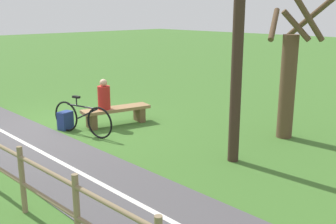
# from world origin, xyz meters

# --- Properties ---
(ground_plane) EXTENTS (80.00, 80.00, 0.00)m
(ground_plane) POSITION_xyz_m (0.00, 0.00, 0.00)
(ground_plane) COLOR #3D6B28
(paved_path) EXTENTS (2.08, 36.01, 0.02)m
(paved_path) POSITION_xyz_m (1.27, 4.00, 0.01)
(paved_path) COLOR #4C494C
(paved_path) RESTS_ON ground_plane
(path_centre_line) EXTENTS (0.22, 32.00, 0.00)m
(path_centre_line) POSITION_xyz_m (1.27, 4.00, 0.02)
(path_centre_line) COLOR silver
(path_centre_line) RESTS_ON paved_path
(bench) EXTENTS (1.85, 0.84, 0.46)m
(bench) POSITION_xyz_m (-1.14, 0.70, 0.32)
(bench) COLOR #937047
(bench) RESTS_ON ground_plane
(person_seated) EXTENTS (0.38, 0.38, 0.77)m
(person_seated) POSITION_xyz_m (-0.84, 0.63, 0.79)
(person_seated) COLOR #B2231E
(person_seated) RESTS_ON bench
(bicycle) EXTENTS (0.48, 1.79, 0.93)m
(bicycle) POSITION_xyz_m (-0.05, 0.86, 0.39)
(bicycle) COLOR black
(bicycle) RESTS_ON ground_plane
(backpack) EXTENTS (0.39, 0.35, 0.45)m
(backpack) POSITION_xyz_m (0.03, 0.17, 0.22)
(backpack) COLOR navy
(backpack) RESTS_ON ground_plane
(tree_far_right) EXTENTS (1.14, 1.32, 5.68)m
(tree_far_right) POSITION_xyz_m (-1.30, 4.36, 2.54)
(tree_far_right) COLOR #38281E
(tree_far_right) RESTS_ON ground_plane
(tree_mid_field) EXTENTS (1.42, 1.31, 3.41)m
(tree_mid_field) POSITION_xyz_m (-3.37, 4.29, 1.48)
(tree_mid_field) COLOR brown
(tree_mid_field) RESTS_ON ground_plane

